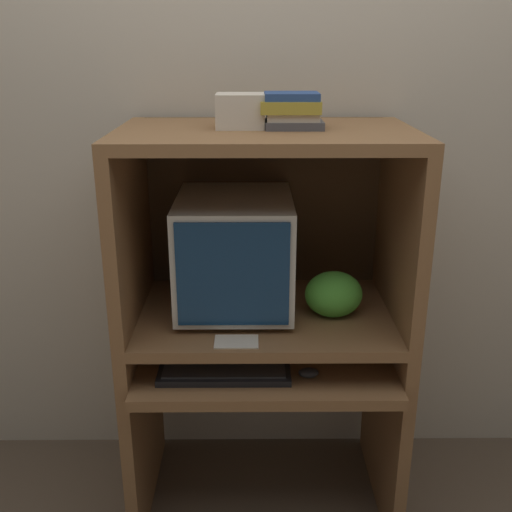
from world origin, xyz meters
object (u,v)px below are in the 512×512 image
object	(u,v)px
book_stack	(292,111)
mouse	(309,373)
crt_monitor	(235,252)
snack_bag	(334,294)
keyboard	(224,371)
storage_box	(240,111)

from	to	relation	value
book_stack	mouse	bearing A→B (deg)	-74.22
crt_monitor	book_stack	xyz separation A→B (m)	(0.18, -0.04, 0.46)
mouse	snack_bag	distance (m)	0.27
snack_bag	book_stack	xyz separation A→B (m)	(-0.15, 0.04, 0.58)
mouse	book_stack	bearing A→B (deg)	105.78
keyboard	book_stack	world-z (taller)	book_stack
book_stack	storage_box	xyz separation A→B (m)	(-0.15, 0.02, -0.00)
crt_monitor	storage_box	distance (m)	0.46
crt_monitor	snack_bag	world-z (taller)	crt_monitor
keyboard	storage_box	xyz separation A→B (m)	(0.05, 0.20, 0.78)
crt_monitor	storage_box	size ratio (longest dim) A/B	3.06
mouse	storage_box	distance (m)	0.83
snack_bag	storage_box	world-z (taller)	storage_box
keyboard	mouse	size ratio (longest dim) A/B	6.51
keyboard	mouse	bearing A→B (deg)	-2.92
mouse	snack_bag	xyz separation A→B (m)	(0.09, 0.16, 0.20)
keyboard	mouse	xyz separation A→B (m)	(0.26, -0.01, 0.00)
crt_monitor	mouse	world-z (taller)	crt_monitor
keyboard	storage_box	distance (m)	0.80
crt_monitor	storage_box	world-z (taller)	storage_box
keyboard	book_stack	size ratio (longest dim) A/B	2.19
snack_bag	storage_box	xyz separation A→B (m)	(-0.30, 0.05, 0.58)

